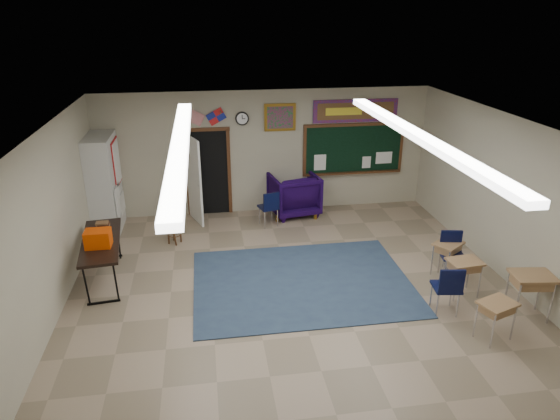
{
  "coord_description": "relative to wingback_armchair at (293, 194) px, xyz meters",
  "views": [
    {
      "loc": [
        -1.44,
        -7.16,
        4.77
      ],
      "look_at": [
        -0.11,
        1.5,
        1.2
      ],
      "focal_mm": 32.0,
      "sensor_mm": 36.0,
      "label": 1
    }
  ],
  "objects": [
    {
      "name": "floor",
      "position": [
        -0.64,
        -4.15,
        -0.52
      ],
      "size": [
        9.0,
        9.0,
        0.0
      ],
      "primitive_type": "plane",
      "color": "gray",
      "rests_on": "ground"
    },
    {
      "name": "back_wall",
      "position": [
        -0.64,
        0.35,
        0.98
      ],
      "size": [
        8.0,
        0.04,
        3.0
      ],
      "primitive_type": "cube",
      "color": "#B1AC90",
      "rests_on": "floor"
    },
    {
      "name": "left_wall",
      "position": [
        -4.64,
        -4.15,
        0.98
      ],
      "size": [
        0.04,
        9.0,
        3.0
      ],
      "primitive_type": "cube",
      "color": "#B1AC90",
      "rests_on": "floor"
    },
    {
      "name": "right_wall",
      "position": [
        3.36,
        -4.15,
        0.98
      ],
      "size": [
        0.04,
        9.0,
        3.0
      ],
      "primitive_type": "cube",
      "color": "#B1AC90",
      "rests_on": "floor"
    },
    {
      "name": "ceiling",
      "position": [
        -0.64,
        -4.15,
        2.48
      ],
      "size": [
        8.0,
        9.0,
        0.04
      ],
      "primitive_type": "cube",
      "color": "silver",
      "rests_on": "back_wall"
    },
    {
      "name": "area_rug",
      "position": [
        -0.44,
        -3.35,
        -0.51
      ],
      "size": [
        4.0,
        3.0,
        0.02
      ],
      "primitive_type": "cube",
      "color": "#2E4358",
      "rests_on": "floor"
    },
    {
      "name": "fluorescent_strips",
      "position": [
        -0.64,
        -4.15,
        2.42
      ],
      "size": [
        3.86,
        6.0,
        0.1
      ],
      "primitive_type": null,
      "color": "white",
      "rests_on": "ceiling"
    },
    {
      "name": "doorway",
      "position": [
        -2.14,
        0.2,
        0.54
      ],
      "size": [
        1.1,
        0.89,
        2.16
      ],
      "color": "black",
      "rests_on": "back_wall"
    },
    {
      "name": "chalkboard",
      "position": [
        1.56,
        0.31,
        0.95
      ],
      "size": [
        2.55,
        0.14,
        1.3
      ],
      "color": "#4F2C16",
      "rests_on": "back_wall"
    },
    {
      "name": "bulletin_board",
      "position": [
        1.56,
        0.32,
        1.93
      ],
      "size": [
        2.1,
        0.05,
        0.55
      ],
      "color": "#AC1B0E",
      "rests_on": "back_wall"
    },
    {
      "name": "framed_art_print",
      "position": [
        -0.29,
        0.32,
        1.83
      ],
      "size": [
        0.75,
        0.05,
        0.65
      ],
      "color": "#8F641B",
      "rests_on": "back_wall"
    },
    {
      "name": "wall_clock",
      "position": [
        -1.19,
        0.32,
        1.83
      ],
      "size": [
        0.32,
        0.05,
        0.32
      ],
      "color": "black",
      "rests_on": "back_wall"
    },
    {
      "name": "wall_flags",
      "position": [
        -2.04,
        0.29,
        1.96
      ],
      "size": [
        1.16,
        0.06,
        0.7
      ],
      "primitive_type": null,
      "color": "red",
      "rests_on": "back_wall"
    },
    {
      "name": "storage_cabinet",
      "position": [
        -4.35,
        -0.3,
        0.58
      ],
      "size": [
        0.59,
        1.25,
        2.2
      ],
      "color": "beige",
      "rests_on": "floor"
    },
    {
      "name": "wingback_armchair",
      "position": [
        0.0,
        0.0,
        0.0
      ],
      "size": [
        1.28,
        1.31,
        1.03
      ],
      "primitive_type": "imported",
      "rotation": [
        0.0,
        0.0,
        3.32
      ],
      "color": "black",
      "rests_on": "floor"
    },
    {
      "name": "student_chair_reading",
      "position": [
        -0.71,
        -0.62,
        -0.08
      ],
      "size": [
        0.53,
        0.53,
        0.86
      ],
      "primitive_type": null,
      "rotation": [
        0.0,
        0.0,
        3.42
      ],
      "color": "black",
      "rests_on": "floor"
    },
    {
      "name": "student_chair_desk_a",
      "position": [
        1.74,
        -4.65,
        -0.07
      ],
      "size": [
        0.51,
        0.51,
        0.9
      ],
      "primitive_type": null,
      "rotation": [
        0.0,
        0.0,
        3.01
      ],
      "color": "black",
      "rests_on": "floor"
    },
    {
      "name": "student_chair_desk_b",
      "position": [
        2.37,
        -3.59,
        -0.07
      ],
      "size": [
        0.52,
        0.52,
        0.89
      ],
      "primitive_type": null,
      "rotation": [
        0.0,
        0.0,
        -0.18
      ],
      "color": "black",
      "rests_on": "floor"
    },
    {
      "name": "student_desk_front_left",
      "position": [
        2.28,
        -4.19,
        -0.14
      ],
      "size": [
        0.6,
        0.47,
        0.68
      ],
      "rotation": [
        0.0,
        0.0,
        0.08
      ],
      "color": "#A57B4D",
      "rests_on": "floor"
    },
    {
      "name": "student_desk_front_right",
      "position": [
        2.35,
        -3.44,
        -0.15
      ],
      "size": [
        0.69,
        0.65,
        0.66
      ],
      "rotation": [
        0.0,
        0.0,
        0.61
      ],
      "color": "#A57B4D",
      "rests_on": "floor"
    },
    {
      "name": "student_desk_back_left",
      "position": [
        2.15,
        -5.46,
        -0.15
      ],
      "size": [
        0.64,
        0.56,
        0.65
      ],
      "rotation": [
        0.0,
        0.0,
        0.34
      ],
      "color": "#A57B4D",
      "rests_on": "floor"
    },
    {
      "name": "student_desk_back_right",
      "position": [
        3.01,
        -5.0,
        -0.07
      ],
      "size": [
        0.72,
        0.58,
        0.79
      ],
      "rotation": [
        0.0,
        0.0,
        -0.13
      ],
      "color": "#A57B4D",
      "rests_on": "floor"
    },
    {
      "name": "folding_table",
      "position": [
        -4.07,
        -2.66,
        -0.07
      ],
      "size": [
        0.88,
        2.04,
        1.12
      ],
      "rotation": [
        0.0,
        0.0,
        0.11
      ],
      "color": "black",
      "rests_on": "floor"
    },
    {
      "name": "wooden_stool",
      "position": [
        -2.85,
        -1.27,
        -0.21
      ],
      "size": [
        0.34,
        0.34,
        0.59
      ],
      "color": "#492D15",
      "rests_on": "floor"
    }
  ]
}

